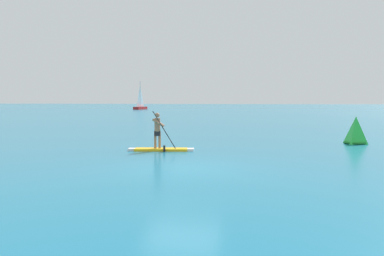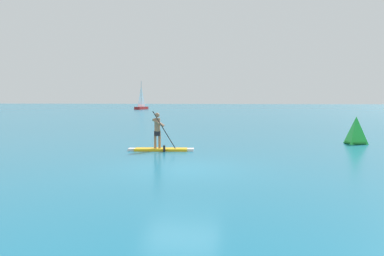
{
  "view_description": "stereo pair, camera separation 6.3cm",
  "coord_description": "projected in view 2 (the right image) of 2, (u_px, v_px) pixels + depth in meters",
  "views": [
    {
      "loc": [
        2.92,
        -12.61,
        2.27
      ],
      "look_at": [
        -0.8,
        5.53,
        0.95
      ],
      "focal_mm": 36.68,
      "sensor_mm": 36.0,
      "label": 1
    },
    {
      "loc": [
        2.98,
        -12.6,
        2.27
      ],
      "look_at": [
        -0.8,
        5.53,
        0.95
      ],
      "focal_mm": 36.68,
      "sensor_mm": 36.0,
      "label": 2
    }
  ],
  "objects": [
    {
      "name": "ground",
      "position": [
        182.0,
        168.0,
        13.07
      ],
      "size": [
        440.0,
        440.0,
        0.0
      ],
      "primitive_type": "plane",
      "color": "#196B8C"
    },
    {
      "name": "paddleboarder_mid_center",
      "position": [
        160.0,
        143.0,
        17.66
      ],
      "size": [
        2.99,
        1.1,
        1.84
      ],
      "rotation": [
        0.0,
        0.0,
        0.18
      ],
      "color": "yellow",
      "rests_on": "ground"
    },
    {
      "name": "race_marker_buoy",
      "position": [
        356.0,
        131.0,
        20.41
      ],
      "size": [
        1.29,
        1.29,
        1.43
      ],
      "color": "green",
      "rests_on": "ground"
    },
    {
      "name": "sailboat_left_horizon",
      "position": [
        141.0,
        106.0,
        95.7
      ],
      "size": [
        2.06,
        5.07,
        6.87
      ],
      "rotation": [
        0.0,
        0.0,
        4.59
      ],
      "color": "#A51E1E",
      "rests_on": "ground"
    }
  ]
}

